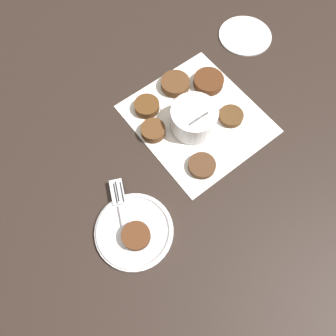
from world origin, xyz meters
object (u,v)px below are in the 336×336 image
serving_plate (134,231)px  fork (121,206)px  sauce_bowl (193,119)px  fritter_on_plate (136,236)px  extra_saucer (245,35)px

serving_plate → fork: size_ratio=1.24×
fork → sauce_bowl: bearing=-87.0°
fritter_on_plate → extra_saucer: 0.64m
sauce_bowl → fork: 0.27m
serving_plate → fritter_on_plate: (-0.01, 0.01, 0.02)m
sauce_bowl → fork: size_ratio=0.90×
fork → extra_saucer: 0.60m
sauce_bowl → fork: (-0.01, 0.27, -0.01)m
serving_plate → extra_saucer: (0.14, -0.62, -0.00)m
fritter_on_plate → fork: size_ratio=0.44×
sauce_bowl → fritter_on_plate: size_ratio=2.05×
serving_plate → extra_saucer: serving_plate is taller
fork → serving_plate: bearing=159.4°
sauce_bowl → extra_saucer: 0.34m
serving_plate → fritter_on_plate: size_ratio=2.81×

